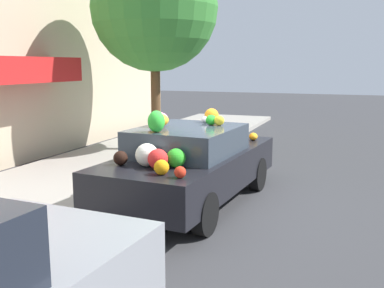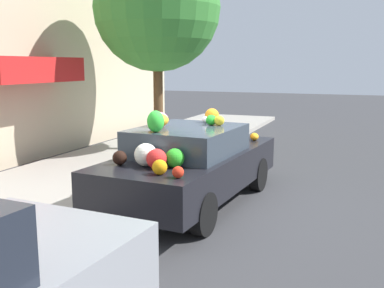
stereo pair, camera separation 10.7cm
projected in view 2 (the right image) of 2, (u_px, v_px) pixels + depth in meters
ground_plane at (195, 203)px, 7.49m from camera, size 60.00×60.00×0.00m
sidewalk_curb at (62, 184)px, 8.46m from camera, size 24.00×3.20×0.13m
street_tree at (157, 8)px, 11.04m from camera, size 3.13×3.13×5.10m
fire_hydrant at (161, 148)px, 9.83m from camera, size 0.20×0.20×0.70m
art_car at (191, 162)px, 7.37m from camera, size 4.07×1.92×1.62m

